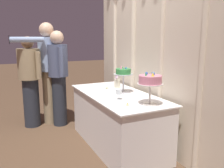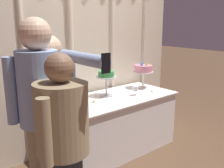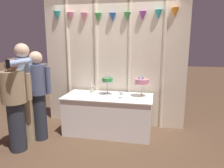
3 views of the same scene
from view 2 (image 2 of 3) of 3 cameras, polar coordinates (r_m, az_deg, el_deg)
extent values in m
plane|color=brown|center=(3.60, 1.48, -14.61)|extent=(24.00, 24.00, 0.00)
cube|color=beige|center=(3.64, -4.47, 7.69)|extent=(2.95, 0.04, 2.66)
cylinder|color=beige|center=(3.15, -18.85, 6.04)|extent=(0.07, 0.07, 2.66)
cylinder|color=beige|center=(3.43, -9.04, 7.18)|extent=(0.09, 0.09, 2.66)
cylinder|color=beige|center=(3.83, -0.09, 8.03)|extent=(0.06, 0.06, 2.66)
cylinder|color=beige|center=(4.29, 6.87, 8.56)|extent=(0.06, 0.06, 2.66)
cube|color=white|center=(3.51, 0.42, -8.80)|extent=(1.64, 0.73, 0.73)
cube|color=white|center=(3.39, 0.43, -3.00)|extent=(1.69, 0.78, 0.01)
cylinder|color=#B2B2B7|center=(3.45, -1.25, -2.49)|extent=(0.18, 0.18, 0.01)
cylinder|color=#B2B2B7|center=(3.41, -1.26, -0.48)|extent=(0.02, 0.02, 0.24)
cylinder|color=#B2B2B7|center=(3.38, -1.27, 1.55)|extent=(0.27, 0.27, 0.01)
cylinder|color=#388E47|center=(3.38, -1.28, 2.23)|extent=(0.20, 0.20, 0.07)
sphere|color=blue|center=(3.40, -0.82, 3.14)|extent=(0.02, 0.02, 0.02)
cone|color=#2DB2B7|center=(3.40, -1.97, 3.14)|extent=(0.02, 0.02, 0.03)
sphere|color=green|center=(3.35, -1.52, 2.96)|extent=(0.03, 0.03, 0.03)
cone|color=pink|center=(3.34, -0.94, 3.13)|extent=(0.03, 0.03, 0.05)
cylinder|color=silver|center=(3.87, 6.68, -0.75)|extent=(0.16, 0.16, 0.01)
cylinder|color=silver|center=(3.84, 6.73, 0.94)|extent=(0.02, 0.02, 0.22)
cylinder|color=silver|center=(3.82, 6.78, 2.65)|extent=(0.29, 0.29, 0.01)
cylinder|color=pink|center=(3.81, 6.80, 3.40)|extent=(0.26, 0.26, 0.09)
cone|color=yellow|center=(3.84, 7.65, 4.50)|extent=(0.03, 0.03, 0.05)
sphere|color=blue|center=(3.82, 6.56, 4.42)|extent=(0.04, 0.04, 0.04)
sphere|color=blue|center=(3.75, 6.43, 4.20)|extent=(0.03, 0.03, 0.03)
cone|color=green|center=(3.76, 7.41, 4.19)|extent=(0.02, 0.02, 0.03)
cylinder|color=silver|center=(3.49, 5.09, -2.41)|extent=(0.06, 0.06, 0.00)
cylinder|color=silver|center=(3.48, 5.10, -1.89)|extent=(0.01, 0.01, 0.06)
cylinder|color=silver|center=(3.46, 5.13, -0.95)|extent=(0.07, 0.07, 0.06)
cylinder|color=beige|center=(3.30, -6.66, -2.25)|extent=(0.09, 0.09, 0.13)
sphere|color=#CC9EC6|center=(3.26, -7.22, -0.56)|extent=(0.04, 0.04, 0.04)
sphere|color=#CC9EC6|center=(3.27, -5.62, -0.66)|extent=(0.04, 0.04, 0.04)
sphere|color=white|center=(3.28, -6.99, -0.85)|extent=(0.03, 0.03, 0.03)
cylinder|color=beige|center=(3.19, -3.98, -3.80)|extent=(0.05, 0.05, 0.02)
sphere|color=#F9CC4C|center=(3.18, -3.99, -3.46)|extent=(0.01, 0.01, 0.01)
cylinder|color=beige|center=(3.66, 8.66, -1.65)|extent=(0.04, 0.04, 0.01)
sphere|color=#F9CC4C|center=(3.66, 8.67, -1.39)|extent=(0.01, 0.01, 0.01)
cylinder|color=#282D38|center=(2.52, -12.29, -17.31)|extent=(0.24, 0.24, 0.85)
cylinder|color=#4C5675|center=(2.25, -13.18, -2.04)|extent=(0.34, 0.34, 0.53)
sphere|color=beige|center=(2.18, -13.72, 7.50)|extent=(0.22, 0.22, 0.22)
cube|color=#664C84|center=(2.11, -11.39, -2.20)|extent=(0.04, 0.01, 0.34)
cylinder|color=#4C5675|center=(2.16, -17.92, -3.20)|extent=(0.08, 0.08, 0.46)
cylinder|color=#4C5675|center=(2.35, -8.81, -1.34)|extent=(0.08, 0.08, 0.46)
cylinder|color=#93ADD6|center=(2.04, -15.67, -0.94)|extent=(0.41, 0.41, 0.57)
sphere|color=beige|center=(1.98, -16.44, 10.45)|extent=(0.24, 0.24, 0.24)
cylinder|color=#93ADD6|center=(2.05, -21.16, -1.45)|extent=(0.08, 0.08, 0.50)
cylinder|color=#93ADD6|center=(1.79, -6.41, 5.50)|extent=(0.08, 0.50, 0.08)
cube|color=black|center=(1.59, -1.33, 4.54)|extent=(0.06, 0.01, 0.12)
cylinder|color=#9E8966|center=(1.82, -10.84, -7.34)|extent=(0.51, 0.51, 0.50)
sphere|color=#846047|center=(1.73, -11.36, 3.49)|extent=(0.20, 0.20, 0.20)
cube|color=#334284|center=(1.68, -8.08, -8.16)|extent=(0.03, 0.03, 0.32)
cylinder|color=#9E8966|center=(1.65, -14.39, -10.30)|extent=(0.08, 0.08, 0.44)
cylinder|color=#9E8966|center=(2.02, -7.95, -5.44)|extent=(0.08, 0.08, 0.44)
camera|label=1|loc=(5.00, 38.08, 8.32)|focal=37.92mm
camera|label=3|loc=(3.23, 73.60, 4.90)|focal=33.23mm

